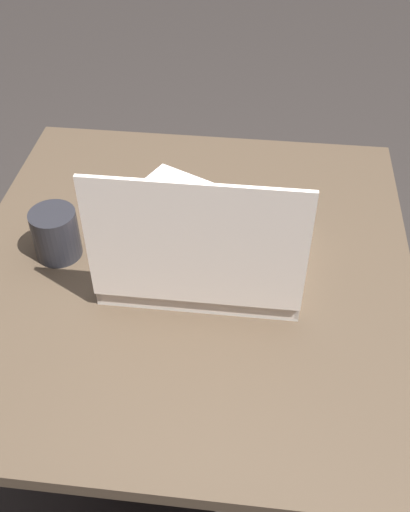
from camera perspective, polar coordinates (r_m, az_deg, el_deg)
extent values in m
plane|color=#2D2826|center=(1.83, -1.13, -18.33)|extent=(8.00, 8.00, 0.00)
cube|color=#4C3D2D|center=(1.23, -1.60, -1.21)|extent=(0.91, 0.97, 0.03)
cylinder|color=#4C3D2D|center=(1.82, 13.26, -1.30)|extent=(0.06, 0.06, 0.73)
cylinder|color=#4C3D2D|center=(1.88, -11.86, 0.65)|extent=(0.06, 0.06, 0.73)
cube|color=silver|center=(1.22, 0.00, -0.44)|extent=(0.38, 0.28, 0.01)
cube|color=silver|center=(1.31, 0.68, 4.23)|extent=(0.38, 0.01, 0.03)
cube|color=silver|center=(1.11, -0.80, -4.53)|extent=(0.38, 0.01, 0.03)
cube|color=silver|center=(1.21, 8.76, -0.47)|extent=(0.01, 0.28, 0.03)
cube|color=silver|center=(1.24, -8.55, 0.87)|extent=(0.01, 0.28, 0.03)
cube|color=silver|center=(1.00, -0.94, 0.85)|extent=(0.38, 0.01, 0.26)
torus|color=tan|center=(1.27, 6.38, 2.15)|extent=(0.08, 0.08, 0.02)
torus|color=black|center=(1.27, 2.28, 2.42)|extent=(0.08, 0.08, 0.02)
torus|color=white|center=(1.28, -1.66, 2.93)|extent=(0.08, 0.08, 0.02)
torus|color=white|center=(1.30, -5.57, 3.20)|extent=(0.08, 0.08, 0.02)
torus|color=pink|center=(1.20, 6.48, -0.56)|extent=(0.08, 0.08, 0.02)
torus|color=#381E11|center=(1.20, 2.26, -0.22)|extent=(0.08, 0.08, 0.02)
torus|color=#381E11|center=(1.21, -1.99, 0.09)|extent=(0.08, 0.08, 0.02)
ellipsoid|color=pink|center=(1.22, -6.52, 0.77)|extent=(0.08, 0.08, 0.04)
torus|color=pink|center=(1.14, 6.41, -3.46)|extent=(0.08, 0.08, 0.02)
ellipsoid|color=pink|center=(1.14, 1.65, -2.83)|extent=(0.08, 0.08, 0.04)
ellipsoid|color=white|center=(1.15, -2.58, -2.31)|extent=(0.08, 0.08, 0.04)
torus|color=white|center=(1.16, -6.96, -2.53)|extent=(0.08, 0.08, 0.02)
cylinder|color=#232328|center=(1.24, -14.09, 1.91)|extent=(0.09, 0.09, 0.11)
cylinder|color=black|center=(1.21, -14.47, 3.66)|extent=(0.08, 0.08, 0.01)
cube|color=white|center=(1.42, -2.50, 6.66)|extent=(0.20, 0.17, 0.01)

